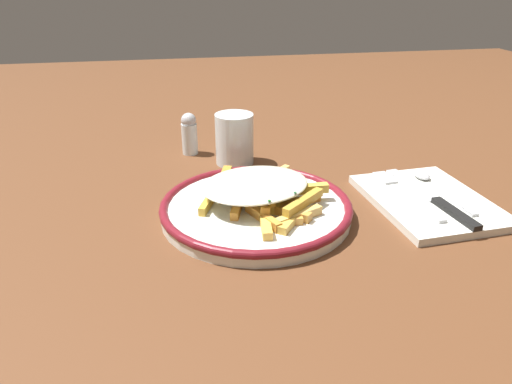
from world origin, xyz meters
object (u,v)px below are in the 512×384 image
plate (256,208)px  water_glass (233,139)px  fries_heap (262,190)px  salt_shaker (189,133)px  napkin (428,201)px  spoon (433,184)px  knife (437,201)px  fork (407,194)px

plate → water_glass: bearing=90.7°
fries_heap → salt_shaker: (-0.08, 0.27, 0.00)m
napkin → salt_shaker: 0.44m
spoon → water_glass: bearing=147.2°
napkin → water_glass: size_ratio=2.34×
plate → knife: (0.26, -0.03, 0.00)m
plate → salt_shaker: bearing=105.7°
salt_shaker → fork: bearing=-41.5°
napkin → fries_heap: bearing=176.4°
plate → fork: (0.23, -0.00, 0.00)m
plate → salt_shaker: size_ratio=3.45×
plate → water_glass: 0.21m
knife → spoon: bearing=65.9°
plate → knife: plate is taller
spoon → fork: bearing=-157.6°
napkin → salt_shaker: salt_shaker is taller
salt_shaker → knife: bearing=-41.8°
water_glass → salt_shaker: bearing=140.0°
napkin → spoon: spoon is taller
water_glass → spoon: bearing=-32.8°
knife → salt_shaker: bearing=138.2°
plate → fork: bearing=-0.1°
fork → water_glass: (-0.23, 0.21, 0.03)m
fries_heap → knife: fries_heap is taller
fork → knife: knife is taller
plate → spoon: (0.28, 0.02, 0.00)m
fries_heap → spoon: bearing=4.0°
plate → salt_shaker: salt_shaker is taller
fries_heap → knife: bearing=-7.8°
plate → water_glass: water_glass is taller
napkin → spoon: bearing=53.1°
spoon → fries_heap: bearing=-176.0°
napkin → spoon: 0.04m
fries_heap → fork: 0.22m
fork → water_glass: size_ratio=1.98×
plate → fork: 0.23m
fries_heap → salt_shaker: 0.28m
plate → spoon: plate is taller
fries_heap → fork: fries_heap is taller
fries_heap → spoon: size_ratio=1.38×
napkin → water_glass: 0.34m
plate → fork: plate is taller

